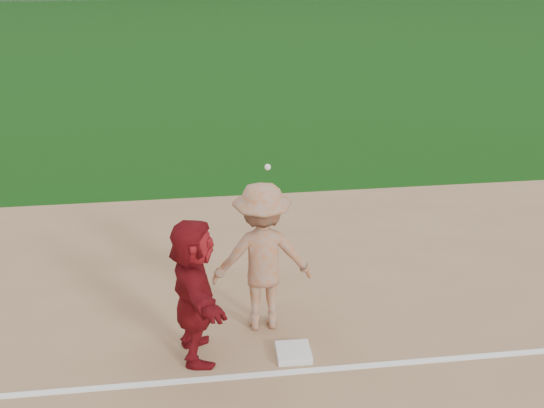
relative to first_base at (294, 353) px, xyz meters
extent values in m
plane|color=#0F3A0B|center=(-0.01, 0.46, -0.07)|extent=(160.00, 160.00, 0.00)
cube|color=white|center=(-0.01, -0.34, -0.04)|extent=(60.00, 0.10, 0.01)
cube|color=silver|center=(0.00, 0.00, 0.00)|extent=(0.44, 0.44, 0.10)
imported|color=maroon|center=(-1.22, 0.18, 0.90)|extent=(0.73, 1.81, 1.90)
imported|color=gray|center=(-0.30, 0.79, 0.98)|extent=(1.34, 0.77, 2.07)
sphere|color=white|center=(-0.25, 0.60, 2.31)|extent=(0.08, 0.08, 0.08)
camera|label=1|loc=(-1.24, -7.13, 5.14)|focal=45.00mm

